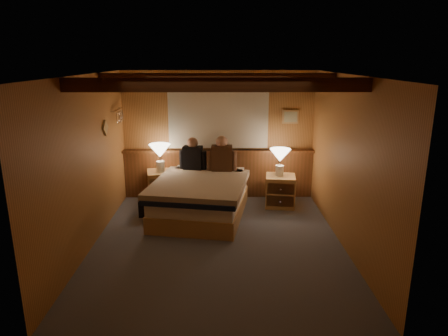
{
  "coord_description": "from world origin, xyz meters",
  "views": [
    {
      "loc": [
        0.05,
        -5.35,
        2.61
      ],
      "look_at": [
        0.09,
        0.4,
        1.02
      ],
      "focal_mm": 32.0,
      "sensor_mm": 36.0,
      "label": 1
    }
  ],
  "objects_px": {
    "bed": "(201,197)",
    "nightstand_right": "(280,191)",
    "lamp_left": "(160,152)",
    "lamp_right": "(280,157)",
    "person_right": "(222,156)",
    "duffel_bag": "(155,205)",
    "nightstand_left": "(163,187)",
    "person_left": "(193,156)"
  },
  "relations": [
    {
      "from": "lamp_left",
      "to": "lamp_right",
      "type": "distance_m",
      "value": 2.17
    },
    {
      "from": "lamp_right",
      "to": "nightstand_right",
      "type": "bearing_deg",
      "value": -54.31
    },
    {
      "from": "nightstand_left",
      "to": "duffel_bag",
      "type": "height_order",
      "value": "nightstand_left"
    },
    {
      "from": "nightstand_left",
      "to": "nightstand_right",
      "type": "xyz_separation_m",
      "value": [
        2.16,
        -0.23,
        -0.01
      ]
    },
    {
      "from": "person_left",
      "to": "bed",
      "type": "bearing_deg",
      "value": -66.43
    },
    {
      "from": "nightstand_left",
      "to": "nightstand_right",
      "type": "relative_size",
      "value": 1.11
    },
    {
      "from": "nightstand_right",
      "to": "lamp_left",
      "type": "bearing_deg",
      "value": -178.31
    },
    {
      "from": "lamp_left",
      "to": "person_right",
      "type": "xyz_separation_m",
      "value": [
        1.12,
        -0.1,
        -0.05
      ]
    },
    {
      "from": "lamp_right",
      "to": "person_right",
      "type": "bearing_deg",
      "value": 175.3
    },
    {
      "from": "bed",
      "to": "nightstand_left",
      "type": "distance_m",
      "value": 1.01
    },
    {
      "from": "nightstand_left",
      "to": "duffel_bag",
      "type": "xyz_separation_m",
      "value": [
        -0.05,
        -0.63,
        -0.14
      ]
    },
    {
      "from": "lamp_left",
      "to": "person_left",
      "type": "xyz_separation_m",
      "value": [
        0.6,
        0.0,
        -0.07
      ]
    },
    {
      "from": "lamp_right",
      "to": "duffel_bag",
      "type": "height_order",
      "value": "lamp_right"
    },
    {
      "from": "bed",
      "to": "nightstand_left",
      "type": "height_order",
      "value": "bed"
    },
    {
      "from": "bed",
      "to": "duffel_bag",
      "type": "xyz_separation_m",
      "value": [
        -0.79,
        0.06,
        -0.17
      ]
    },
    {
      "from": "bed",
      "to": "lamp_right",
      "type": "relative_size",
      "value": 4.32
    },
    {
      "from": "nightstand_right",
      "to": "person_right",
      "type": "height_order",
      "value": "person_right"
    },
    {
      "from": "person_right",
      "to": "duffel_bag",
      "type": "relative_size",
      "value": 1.24
    },
    {
      "from": "person_left",
      "to": "duffel_bag",
      "type": "relative_size",
      "value": 1.15
    },
    {
      "from": "person_right",
      "to": "nightstand_right",
      "type": "bearing_deg",
      "value": -3.85
    },
    {
      "from": "person_left",
      "to": "duffel_bag",
      "type": "bearing_deg",
      "value": -126.17
    },
    {
      "from": "lamp_right",
      "to": "nightstand_left",
      "type": "bearing_deg",
      "value": 174.59
    },
    {
      "from": "person_left",
      "to": "nightstand_left",
      "type": "bearing_deg",
      "value": -172.5
    },
    {
      "from": "lamp_right",
      "to": "duffel_bag",
      "type": "relative_size",
      "value": 0.92
    },
    {
      "from": "nightstand_left",
      "to": "lamp_left",
      "type": "bearing_deg",
      "value": -156.65
    },
    {
      "from": "bed",
      "to": "nightstand_right",
      "type": "distance_m",
      "value": 1.49
    },
    {
      "from": "nightstand_left",
      "to": "lamp_left",
      "type": "relative_size",
      "value": 1.24
    },
    {
      "from": "duffel_bag",
      "to": "bed",
      "type": "bearing_deg",
      "value": -6.23
    },
    {
      "from": "lamp_left",
      "to": "lamp_right",
      "type": "height_order",
      "value": "lamp_left"
    },
    {
      "from": "bed",
      "to": "duffel_bag",
      "type": "bearing_deg",
      "value": -174.32
    },
    {
      "from": "bed",
      "to": "duffel_bag",
      "type": "relative_size",
      "value": 3.98
    },
    {
      "from": "nightstand_right",
      "to": "duffel_bag",
      "type": "xyz_separation_m",
      "value": [
        -2.21,
        -0.4,
        -0.12
      ]
    },
    {
      "from": "person_left",
      "to": "person_right",
      "type": "bearing_deg",
      "value": -1.29
    },
    {
      "from": "duffel_bag",
      "to": "person_left",
      "type": "bearing_deg",
      "value": 42.59
    },
    {
      "from": "lamp_right",
      "to": "lamp_left",
      "type": "bearing_deg",
      "value": 175.19
    },
    {
      "from": "nightstand_right",
      "to": "person_left",
      "type": "xyz_separation_m",
      "value": [
        -1.59,
        0.21,
        0.6
      ]
    },
    {
      "from": "lamp_left",
      "to": "person_left",
      "type": "relative_size",
      "value": 0.83
    },
    {
      "from": "lamp_left",
      "to": "person_left",
      "type": "distance_m",
      "value": 0.6
    },
    {
      "from": "lamp_left",
      "to": "person_right",
      "type": "bearing_deg",
      "value": -4.92
    },
    {
      "from": "nightstand_left",
      "to": "person_left",
      "type": "distance_m",
      "value": 0.82
    },
    {
      "from": "bed",
      "to": "lamp_right",
      "type": "xyz_separation_m",
      "value": [
        1.39,
        0.49,
        0.58
      ]
    },
    {
      "from": "bed",
      "to": "nightstand_right",
      "type": "height_order",
      "value": "bed"
    }
  ]
}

